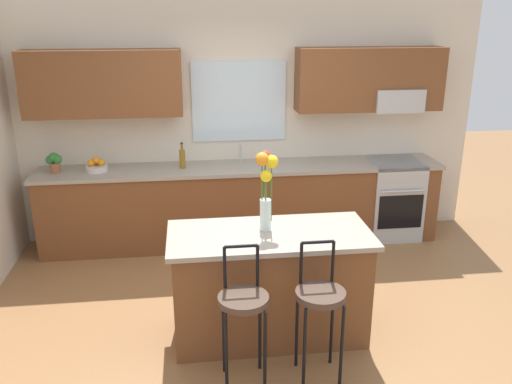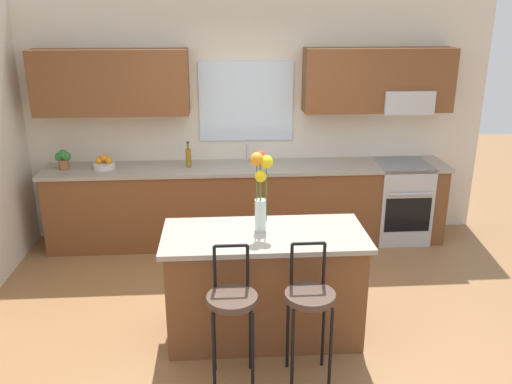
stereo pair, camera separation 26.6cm
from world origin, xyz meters
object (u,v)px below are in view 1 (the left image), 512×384
(bar_stool_near, at_px, (243,305))
(bottle_olive_oil, at_px, (182,158))
(bar_stool_middle, at_px, (320,300))
(flower_vase, at_px, (266,183))
(potted_plant_small, at_px, (54,161))
(kitchen_island, at_px, (269,284))
(oven_range, at_px, (391,198))
(fruit_bowl_oranges, at_px, (97,166))

(bar_stool_near, height_order, bottle_olive_oil, bottle_olive_oil)
(bar_stool_middle, relative_size, flower_vase, 1.61)
(flower_vase, height_order, potted_plant_small, flower_vase)
(kitchen_island, height_order, bar_stool_near, bar_stool_near)
(potted_plant_small, bearing_deg, bar_stool_middle, -47.00)
(oven_range, relative_size, bar_stool_middle, 0.88)
(fruit_bowl_oranges, bearing_deg, oven_range, -0.48)
(bar_stool_near, xyz_separation_m, bottle_olive_oil, (-0.42, 2.51, 0.40))
(kitchen_island, distance_m, bar_stool_near, 0.67)
(kitchen_island, distance_m, bar_stool_middle, 0.67)
(kitchen_island, xyz_separation_m, bar_stool_middle, (0.27, -0.59, 0.17))
(bar_stool_near, distance_m, bottle_olive_oil, 2.57)
(bottle_olive_oil, xyz_separation_m, potted_plant_small, (-1.37, 0.00, 0.01))
(bar_stool_near, relative_size, bottle_olive_oil, 3.60)
(kitchen_island, relative_size, bar_stool_near, 1.55)
(fruit_bowl_oranges, bearing_deg, bar_stool_middle, -52.90)
(flower_vase, distance_m, fruit_bowl_oranges, 2.48)
(kitchen_island, xyz_separation_m, fruit_bowl_oranges, (-1.63, 1.93, 0.51))
(bar_stool_near, xyz_separation_m, flower_vase, (0.25, 0.65, 0.68))
(fruit_bowl_oranges, bearing_deg, potted_plant_small, -179.49)
(fruit_bowl_oranges, height_order, bottle_olive_oil, bottle_olive_oil)
(bar_stool_middle, distance_m, bottle_olive_oil, 2.72)
(bottle_olive_oil, bearing_deg, flower_vase, -70.24)
(bottle_olive_oil, relative_size, potted_plant_small, 1.30)
(fruit_bowl_oranges, distance_m, bottle_olive_oil, 0.93)
(fruit_bowl_oranges, bearing_deg, kitchen_island, -49.85)
(oven_range, height_order, potted_plant_small, potted_plant_small)
(bar_stool_near, relative_size, bar_stool_middle, 1.00)
(bar_stool_middle, bearing_deg, bottle_olive_oil, 111.10)
(bar_stool_near, bearing_deg, fruit_bowl_oranges, 118.25)
(kitchen_island, xyz_separation_m, potted_plant_small, (-2.06, 1.92, 0.58))
(bar_stool_middle, distance_m, flower_vase, 0.99)
(bar_stool_near, bearing_deg, kitchen_island, 64.84)
(oven_range, xyz_separation_m, bar_stool_middle, (-1.48, -2.48, 0.18))
(bar_stool_near, xyz_separation_m, potted_plant_small, (-1.79, 2.51, 0.41))
(kitchen_island, height_order, potted_plant_small, potted_plant_small)
(bar_stool_near, height_order, flower_vase, flower_vase)
(kitchen_island, bearing_deg, bar_stool_near, -115.16)
(bar_stool_near, height_order, fruit_bowl_oranges, fruit_bowl_oranges)
(potted_plant_small, bearing_deg, kitchen_island, -42.97)
(oven_range, xyz_separation_m, bar_stool_near, (-2.03, -2.48, 0.18))
(oven_range, bearing_deg, kitchen_island, -132.83)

